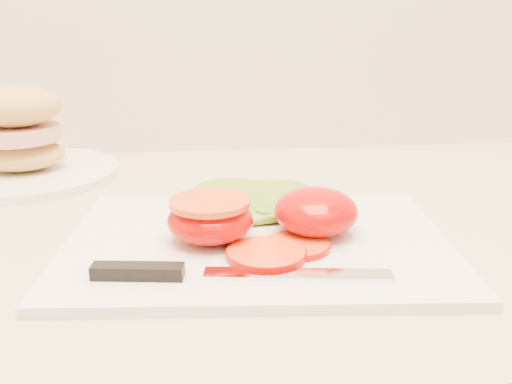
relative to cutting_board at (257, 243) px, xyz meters
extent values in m
cube|color=silver|center=(0.00, 0.00, 0.00)|extent=(0.40, 0.30, 0.01)
ellipsoid|color=#C80400|center=(0.06, 0.01, 0.03)|extent=(0.08, 0.08, 0.05)
ellipsoid|color=#C80400|center=(-0.05, 0.00, 0.03)|extent=(0.08, 0.08, 0.04)
cylinder|color=red|center=(-0.05, 0.00, 0.04)|extent=(0.08, 0.08, 0.01)
cylinder|color=#FF5319|center=(0.00, -0.05, 0.01)|extent=(0.07, 0.07, 0.01)
cylinder|color=#FF5319|center=(0.03, -0.03, 0.01)|extent=(0.06, 0.06, 0.01)
ellipsoid|color=olive|center=(-0.01, 0.08, 0.02)|extent=(0.17, 0.15, 0.03)
ellipsoid|color=olive|center=(0.04, 0.08, 0.02)|extent=(0.14, 0.14, 0.02)
cube|color=silver|center=(0.02, -0.09, 0.01)|extent=(0.16, 0.04, 0.00)
cube|color=black|center=(-0.11, -0.08, 0.01)|extent=(0.08, 0.03, 0.01)
cylinder|color=white|center=(-0.30, 0.29, 0.00)|extent=(0.26, 0.26, 0.01)
ellipsoid|color=tan|center=(-0.30, 0.29, 0.03)|extent=(0.12, 0.10, 0.04)
cylinder|color=#D8938C|center=(-0.30, 0.29, 0.06)|extent=(0.11, 0.11, 0.02)
ellipsoid|color=tan|center=(-0.30, 0.29, 0.10)|extent=(0.12, 0.10, 0.05)
camera|label=1|loc=(-0.06, -0.52, 0.22)|focal=40.00mm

